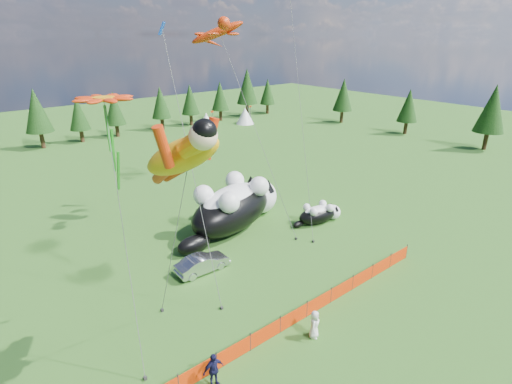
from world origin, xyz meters
The scene contains 13 objects.
ground centered at (0.00, 0.00, 0.00)m, with size 160.00×160.00×0.00m, color #0E3309.
safety_fence centered at (0.00, -3.00, 0.50)m, with size 22.06×0.06×1.10m.
tree_line centered at (0.00, 45.00, 4.00)m, with size 90.00×4.00×8.00m, color black, non-canonical shape.
festival_tents centered at (11.00, 40.00, 1.40)m, with size 50.00×3.20×2.80m, color white, non-canonical shape.
cat_large centered at (4.66, 8.54, 1.95)m, with size 11.11×6.26×4.10m.
cat_small centered at (10.58, 4.80, 0.80)m, with size 4.64×2.30×1.69m.
car centered at (-0.98, 4.61, 0.60)m, with size 1.28×3.67×1.21m, color #BABABF.
spectator_c centered at (-5.56, -3.60, 0.87)m, with size 1.02×0.52×1.74m, color #151439.
spectator_e centered at (0.19, -4.31, 0.79)m, with size 0.77×0.50×1.58m, color silver.
superhero_kite centered at (-5.20, -1.43, 10.16)m, with size 5.43×6.86×12.44m.
gecko_kite centered at (5.56, 11.65, 14.81)m, with size 6.48×11.01×16.87m.
flower_kite centered at (-6.57, 2.77, 11.89)m, with size 3.08×5.76×12.67m.
diamond_kite_a centered at (-1.26, 6.95, 14.30)m, with size 1.54×7.24×16.36m.
Camera 1 is at (-12.63, -15.24, 14.70)m, focal length 28.00 mm.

